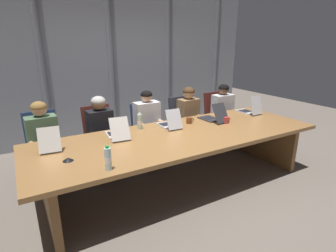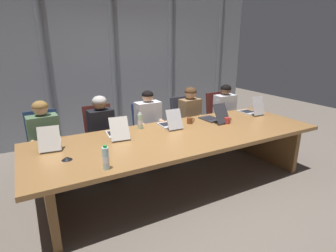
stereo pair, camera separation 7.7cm
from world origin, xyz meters
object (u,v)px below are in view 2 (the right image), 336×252
Objects in this scene: office_chair_center at (149,138)px; person_center at (150,123)px; laptop_right_end at (251,110)px; person_left_end at (46,139)px; coffee_mug_far at (227,120)px; laptop_center at (170,123)px; water_bottle_primary at (106,159)px; laptop_left_mid at (117,132)px; coffee_mug_near at (190,121)px; person_right_end at (227,111)px; office_chair_right_mid at (186,131)px; person_right_mid at (193,116)px; office_chair_left_end at (48,155)px; conference_mic_left_side at (67,158)px; office_chair_right_end at (220,124)px; office_chair_left_mid at (103,145)px; person_left_mid at (104,130)px; water_bottle_secondary at (140,122)px; laptop_left_end at (50,142)px; laptop_right_mid at (214,117)px.

office_chair_center is 0.35m from person_center.
office_chair_center is (-1.57, 0.71, -0.45)m from laptop_right_end.
person_left_end is 8.36× the size of coffee_mug_far.
laptop_center is at bearing 2.15° from office_chair_center.
coffee_mug_far is at bearing 16.78° from water_bottle_primary.
laptop_left_mid reaches higher than coffee_mug_near.
person_center is 1.58m from person_right_end.
laptop_center reaches higher than coffee_mug_near.
laptop_right_end is at bearing 46.87° from office_chair_right_mid.
person_right_mid is at bearing 7.36° from office_chair_right_mid.
laptop_left_mid is 0.50× the size of office_chair_right_mid.
laptop_right_end is 0.43× the size of office_chair_left_end.
laptop_right_end is 0.98m from person_right_mid.
laptop_left_mid is 1.13× the size of laptop_center.
conference_mic_left_side is at bearing -64.81° from office_chair_right_mid.
office_chair_right_end is at bearing 30.07° from water_bottle_primary.
office_chair_center is 1.90m from conference_mic_left_side.
office_chair_left_end is 0.85× the size of person_right_mid.
office_chair_left_mid is at bearing 148.71° from coffee_mug_near.
person_left_mid is at bearing -77.65° from office_chair_center.
person_right_mid is at bearing 86.02° from person_left_end.
water_bottle_primary is 1.07× the size of water_bottle_secondary.
office_chair_right_mid is at bearing 86.33° from office_chair_left_end.
laptop_left_end is 0.95m from water_bottle_primary.
office_chair_right_mid is at bearing -2.32° from laptop_right_mid.
laptop_right_mid is 0.82m from laptop_right_end.
laptop_center is 0.44× the size of office_chair_right_mid.
laptop_right_mid is 1.00m from person_center.
office_chair_right_end is 6.89× the size of coffee_mug_far.
person_center reaches higher than laptop_left_mid.
person_right_end reaches higher than laptop_right_mid.
person_left_end is 2.01m from coffee_mug_near.
laptop_right_mid is at bearing 71.88° from person_left_end.
office_chair_right_mid is (-0.83, 0.71, -0.44)m from laptop_right_end.
office_chair_right_end is at bearing 86.36° from office_chair_left_end.
person_right_end is (1.54, -0.16, 0.31)m from office_chair_center.
person_left_end reaches higher than person_right_mid.
laptop_center is 0.36× the size of person_center.
person_right_end is (1.58, -0.00, -0.01)m from person_center.
laptop_center is 1.09m from office_chair_right_mid.
water_bottle_secondary reaches higher than office_chair_right_end.
laptop_left_mid is at bearing -46.29° from office_chair_center.
laptop_left_end reaches higher than coffee_mug_far.
laptop_left_end is at bearing 94.48° from laptop_left_mid.
coffee_mug_near is at bearing -63.75° from person_right_end.
laptop_center reaches higher than office_chair_center.
water_bottle_primary reaches higher than coffee_mug_far.
office_chair_left_mid is 0.84× the size of person_right_end.
water_bottle_primary reaches higher than conference_mic_left_side.
laptop_center is at bearing 5.36° from person_center.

